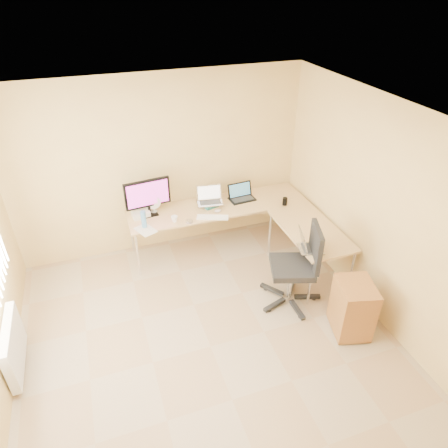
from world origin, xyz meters
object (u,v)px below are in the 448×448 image
object	(u,v)px
laptop_center	(210,196)
cabinet	(353,308)
office_chair	(292,270)
desk_return	(308,251)
laptop_black	(242,192)
keyboard	(213,217)
monitor	(148,198)
water_bottle	(144,219)
desk_main	(219,226)
desk_fan	(153,205)
laptop_return	(312,242)
mug	(174,219)

from	to	relation	value
laptop_center	cabinet	world-z (taller)	laptop_center
office_chair	cabinet	xyz separation A→B (m)	(0.44, -0.71, -0.14)
desk_return	laptop_black	size ratio (longest dim) A/B	3.42
desk_return	laptop_black	bearing A→B (deg)	118.54
desk_return	keyboard	world-z (taller)	keyboard
monitor	water_bottle	world-z (taller)	monitor
desk_main	desk_return	bearing A→B (deg)	-45.73
laptop_center	water_bottle	xyz separation A→B (m)	(-1.01, -0.26, -0.05)
desk_fan	cabinet	distance (m)	2.97
desk_fan	laptop_return	world-z (taller)	desk_fan
desk_fan	laptop_return	distance (m)	2.26
desk_main	mug	world-z (taller)	mug
laptop_center	keyboard	world-z (taller)	laptop_center
desk_return	desk_main	bearing A→B (deg)	134.27
keyboard	office_chair	size ratio (longest dim) A/B	0.39
desk_return	keyboard	xyz separation A→B (m)	(-1.16, 0.70, 0.38)
desk_return	laptop_return	world-z (taller)	laptop_return
laptop_center	desk_fan	distance (m)	0.82
mug	desk_fan	size ratio (longest dim) A/B	0.36
laptop_center	office_chair	distance (m)	1.65
water_bottle	office_chair	bearing A→B (deg)	-37.40
mug	office_chair	world-z (taller)	office_chair
laptop_return	monitor	bearing A→B (deg)	64.39
desk_return	cabinet	distance (m)	1.15
laptop_return	cabinet	bearing A→B (deg)	-151.60
keyboard	cabinet	size ratio (longest dim) A/B	0.66
keyboard	desk_fan	world-z (taller)	desk_fan
mug	cabinet	world-z (taller)	mug
keyboard	laptop_return	distance (m)	1.45
cabinet	laptop_black	bearing A→B (deg)	118.09
laptop_return	water_bottle	bearing A→B (deg)	72.44
water_bottle	desk_fan	bearing A→B (deg)	60.14
laptop_black	laptop_return	size ratio (longest dim) A/B	1.09
desk_main	mug	bearing A→B (deg)	-163.15
water_bottle	office_chair	size ratio (longest dim) A/B	0.22
laptop_black	laptop_center	bearing A→B (deg)	177.31
desk_main	desk_fan	world-z (taller)	desk_fan
laptop_center	cabinet	size ratio (longest dim) A/B	0.55
desk_main	laptop_center	distance (m)	0.55
monitor	laptop_black	xyz separation A→B (m)	(1.40, -0.02, -0.15)
laptop_black	water_bottle	xyz separation A→B (m)	(-1.52, -0.28, 0.00)
mug	keyboard	bearing A→B (deg)	-8.92
monitor	laptop_black	bearing A→B (deg)	-7.24
desk_return	water_bottle	world-z (taller)	water_bottle
laptop_black	cabinet	size ratio (longest dim) A/B	0.56
desk_return	keyboard	bearing A→B (deg)	148.82
desk_return	water_bottle	xyz separation A→B (m)	(-2.10, 0.78, 0.49)
laptop_center	laptop_black	size ratio (longest dim) A/B	0.98
mug	water_bottle	bearing A→B (deg)	-179.65
monitor	keyboard	size ratio (longest dim) A/B	1.45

